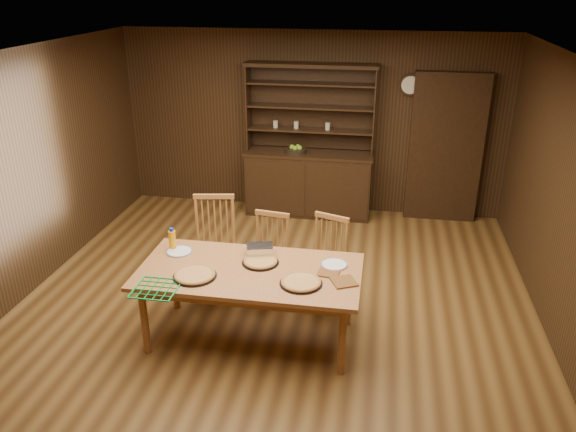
% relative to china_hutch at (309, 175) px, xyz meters
% --- Properties ---
extents(floor, '(6.00, 6.00, 0.00)m').
position_rel_china_hutch_xyz_m(floor, '(0.00, -2.75, -0.60)').
color(floor, brown).
rests_on(floor, ground).
extents(room_shell, '(6.00, 6.00, 6.00)m').
position_rel_china_hutch_xyz_m(room_shell, '(0.00, -2.75, 0.98)').
color(room_shell, white).
rests_on(room_shell, floor).
extents(china_hutch, '(1.84, 0.52, 2.17)m').
position_rel_china_hutch_xyz_m(china_hutch, '(0.00, 0.00, 0.00)').
color(china_hutch, '#321E10').
rests_on(china_hutch, floor).
extents(doorway, '(1.00, 0.18, 2.10)m').
position_rel_china_hutch_xyz_m(doorway, '(1.90, 0.15, 0.45)').
color(doorway, '#321E10').
rests_on(doorway, floor).
extents(wall_clock, '(0.30, 0.05, 0.30)m').
position_rel_china_hutch_xyz_m(wall_clock, '(1.35, 0.20, 1.30)').
color(wall_clock, '#321E10').
rests_on(wall_clock, room_shell).
extents(dining_table, '(2.07, 1.04, 0.75)m').
position_rel_china_hutch_xyz_m(dining_table, '(-0.12, -3.21, 0.08)').
color(dining_table, '#C57544').
rests_on(dining_table, floor).
extents(chair_left, '(0.53, 0.51, 1.13)m').
position_rel_china_hutch_xyz_m(chair_left, '(-0.70, -2.42, 0.00)').
color(chair_left, '#B87B3F').
rests_on(chair_left, floor).
extents(chair_center, '(0.45, 0.44, 0.98)m').
position_rel_china_hutch_xyz_m(chair_center, '(-0.09, -2.43, -0.08)').
color(chair_center, '#B87B3F').
rests_on(chair_center, floor).
extents(chair_right, '(0.51, 0.50, 0.99)m').
position_rel_china_hutch_xyz_m(chair_right, '(0.53, -2.44, -0.07)').
color(chair_right, '#B87B3F').
rests_on(chair_right, floor).
extents(pizza_left, '(0.40, 0.40, 0.04)m').
position_rel_china_hutch_xyz_m(pizza_left, '(-0.58, -3.42, 0.17)').
color(pizza_left, black).
rests_on(pizza_left, dining_table).
extents(pizza_right, '(0.38, 0.38, 0.04)m').
position_rel_china_hutch_xyz_m(pizza_right, '(0.39, -3.39, 0.17)').
color(pizza_right, black).
rests_on(pizza_right, dining_table).
extents(pizza_center, '(0.35, 0.35, 0.04)m').
position_rel_china_hutch_xyz_m(pizza_center, '(-0.05, -3.07, 0.17)').
color(pizza_center, black).
rests_on(pizza_center, dining_table).
extents(cooling_rack, '(0.48, 0.48, 0.02)m').
position_rel_china_hutch_xyz_m(cooling_rack, '(-0.84, -3.69, 0.16)').
color(cooling_rack, '#0DAA44').
rests_on(cooling_rack, dining_table).
extents(plate_left, '(0.25, 0.25, 0.02)m').
position_rel_china_hutch_xyz_m(plate_left, '(-0.89, -2.98, 0.16)').
color(plate_left, white).
rests_on(plate_left, dining_table).
extents(plate_right, '(0.25, 0.25, 0.02)m').
position_rel_china_hutch_xyz_m(plate_right, '(0.65, -2.99, 0.16)').
color(plate_right, white).
rests_on(plate_right, dining_table).
extents(foil_dish, '(0.29, 0.24, 0.10)m').
position_rel_china_hutch_xyz_m(foil_dish, '(-0.09, -2.90, 0.21)').
color(foil_dish, silver).
rests_on(foil_dish, dining_table).
extents(juice_bottle, '(0.07, 0.07, 0.23)m').
position_rel_china_hutch_xyz_m(juice_bottle, '(-0.97, -2.92, 0.26)').
color(juice_bottle, '#F3A20C').
rests_on(juice_bottle, dining_table).
extents(pot_holder_a, '(0.28, 0.28, 0.02)m').
position_rel_china_hutch_xyz_m(pot_holder_a, '(0.77, -3.30, 0.16)').
color(pot_holder_a, red).
rests_on(pot_holder_a, dining_table).
extents(pot_holder_b, '(0.21, 0.21, 0.01)m').
position_rel_china_hutch_xyz_m(pot_holder_b, '(0.62, -3.15, 0.16)').
color(pot_holder_b, red).
rests_on(pot_holder_b, dining_table).
extents(fruit_bowl, '(0.31, 0.31, 0.12)m').
position_rel_china_hutch_xyz_m(fruit_bowl, '(-0.18, -0.07, 0.39)').
color(fruit_bowl, black).
rests_on(fruit_bowl, china_hutch).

